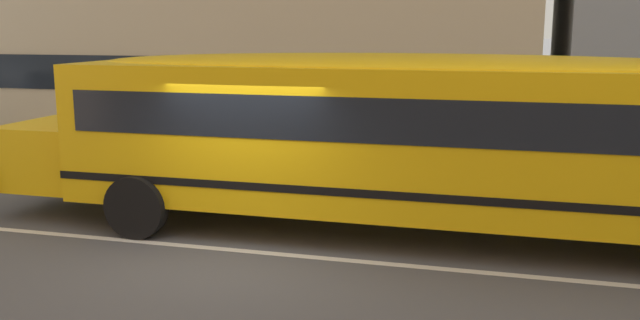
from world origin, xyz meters
The scene contains 4 objects.
ground_plane centered at (0.00, 0.00, 0.00)m, with size 400.00×400.00×0.00m, color #4C4C4F.
sidewalk_far centered at (0.00, 8.32, 0.01)m, with size 120.00×3.00×0.01m, color gray.
lane_centreline centered at (0.00, 0.00, 0.00)m, with size 110.00×0.16×0.01m, color silver.
school_bus centered at (2.15, 1.46, 1.75)m, with size 13.16×3.11×2.94m.
Camera 1 is at (3.77, -9.32, 3.35)m, focal length 38.56 mm.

